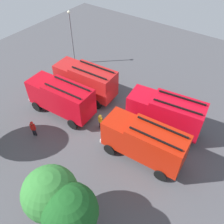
{
  "coord_description": "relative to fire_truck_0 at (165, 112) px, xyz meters",
  "views": [
    {
      "loc": [
        -9.97,
        13.93,
        17.5
      ],
      "look_at": [
        0.0,
        0.0,
        1.4
      ],
      "focal_mm": 38.31,
      "sensor_mm": 36.0,
      "label": 1
    }
  ],
  "objects": [
    {
      "name": "fire_truck_2",
      "position": [
        -0.15,
        4.2,
        0.0
      ],
      "size": [
        7.33,
        3.09,
        3.88
      ],
      "rotation": [
        0.0,
        0.0,
        0.06
      ],
      "color": "red",
      "rests_on": "ground"
    },
    {
      "name": "fire_truck_0",
      "position": [
        0.0,
        0.0,
        0.0
      ],
      "size": [
        7.45,
        3.5,
        3.88
      ],
      "rotation": [
        0.0,
        0.0,
        0.13
      ],
      "color": "red",
      "rests_on": "ground"
    },
    {
      "name": "firefighter_1",
      "position": [
        9.57,
        8.03,
        -1.18
      ],
      "size": [
        0.48,
        0.39,
        1.73
      ],
      "rotation": [
        0.0,
        0.0,
        5.14
      ],
      "color": "black",
      "rests_on": "ground"
    },
    {
      "name": "fire_truck_1",
      "position": [
        9.43,
        0.39,
        0.0
      ],
      "size": [
        7.34,
        3.11,
        3.88
      ],
      "rotation": [
        0.0,
        0.0,
        0.06
      ],
      "color": "red",
      "rests_on": "ground"
    },
    {
      "name": "tree_1",
      "position": [
        1.95,
        12.46,
        1.55
      ],
      "size": [
        3.55,
        3.55,
        5.51
      ],
      "color": "brown",
      "rests_on": "ground"
    },
    {
      "name": "traffic_cone_0",
      "position": [
        -1.35,
        -2.78,
        -1.84
      ],
      "size": [
        0.44,
        0.44,
        0.63
      ],
      "primitive_type": "cone",
      "color": "#F2600C",
      "rests_on": "ground"
    },
    {
      "name": "fire_truck_3",
      "position": [
        9.54,
        4.1,
        0.0
      ],
      "size": [
        7.33,
        3.09,
        3.88
      ],
      "rotation": [
        0.0,
        0.0,
        0.06
      ],
      "color": "red",
      "rests_on": "ground"
    },
    {
      "name": "tree_0",
      "position": [
        0.22,
        12.56,
        1.43
      ],
      "size": [
        3.44,
        3.44,
        5.33
      ],
      "color": "brown",
      "rests_on": "ground"
    },
    {
      "name": "ground_plane",
      "position": [
        4.55,
        2.25,
        -2.15
      ],
      "size": [
        49.91,
        49.91,
        0.0
      ],
      "primitive_type": "plane",
      "color": "#4C4C51"
    },
    {
      "name": "firefighter_0",
      "position": [
        5.05,
        3.51,
        -1.27
      ],
      "size": [
        0.47,
        0.36,
        1.6
      ],
      "rotation": [
        0.0,
        0.0,
        1.24
      ],
      "color": "black",
      "rests_on": "ground"
    },
    {
      "name": "lamppost",
      "position": [
        15.27,
        -3.99,
        1.95
      ],
      "size": [
        0.36,
        0.36,
        7.06
      ],
      "color": "slate",
      "rests_on": "ground"
    }
  ]
}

